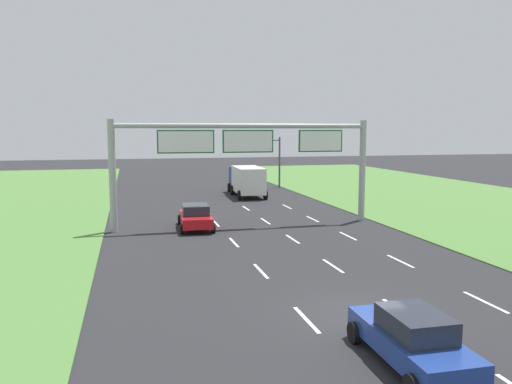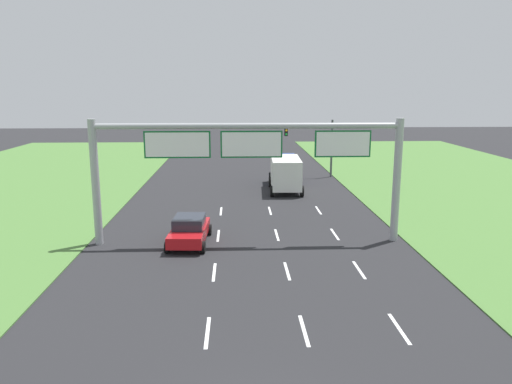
# 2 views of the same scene
# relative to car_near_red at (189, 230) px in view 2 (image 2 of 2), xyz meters

# --- Properties ---
(lane_dashes_inner_left) EXTENTS (0.14, 44.40, 0.01)m
(lane_dashes_inner_left) POSITION_rel_car_near_red_xyz_m (1.57, -13.61, -0.78)
(lane_dashes_inner_left) COLOR white
(lane_dashes_inner_left) RESTS_ON ground_plane
(lane_dashes_inner_right) EXTENTS (0.14, 44.40, 0.01)m
(lane_dashes_inner_right) POSITION_rel_car_near_red_xyz_m (5.07, -13.61, -0.78)
(lane_dashes_inner_right) COLOR white
(lane_dashes_inner_right) RESTS_ON ground_plane
(lane_dashes_slip) EXTENTS (0.14, 44.40, 0.01)m
(lane_dashes_slip) POSITION_rel_car_near_red_xyz_m (8.57, -13.61, -0.78)
(lane_dashes_slip) COLOR white
(lane_dashes_slip) RESTS_ON ground_plane
(car_near_red) EXTENTS (2.35, 4.57, 1.54)m
(car_near_red) POSITION_rel_car_near_red_xyz_m (0.00, 0.00, 0.00)
(car_near_red) COLOR red
(car_near_red) RESTS_ON ground_plane
(box_truck) EXTENTS (2.89, 7.62, 2.85)m
(box_truck) POSITION_rel_car_near_red_xyz_m (6.89, 15.12, 0.80)
(box_truck) COLOR navy
(box_truck) RESTS_ON ground_plane
(sign_gantry) EXTENTS (17.24, 0.44, 7.00)m
(sign_gantry) POSITION_rel_car_near_red_xyz_m (3.42, 0.07, 4.19)
(sign_gantry) COLOR #9EA0A5
(sign_gantry) RESTS_ON ground_plane
(traffic_light_mast) EXTENTS (4.76, 0.49, 5.60)m
(traffic_light_mast) POSITION_rel_car_near_red_xyz_m (10.13, 21.06, 3.08)
(traffic_light_mast) COLOR #47494F
(traffic_light_mast) RESTS_ON ground_plane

